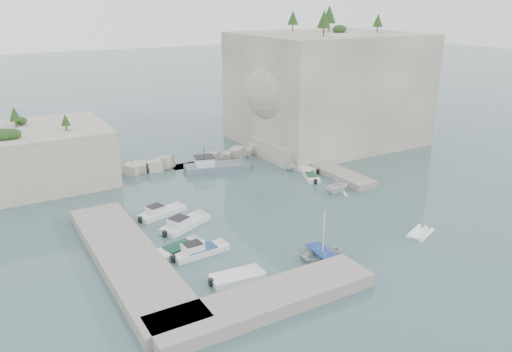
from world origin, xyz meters
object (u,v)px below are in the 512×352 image
motorboat_d (201,254)px  tender_east_a (336,192)px  motorboat_b (185,226)px  rowboat (323,257)px  tender_east_b (311,179)px  motorboat_a (162,215)px  work_boat (217,170)px  motorboat_e (237,280)px  tender_east_c (303,171)px  tender_east_d (297,169)px  motorboat_c (179,252)px  inflatable_dinghy (420,235)px

motorboat_d → tender_east_a: 21.23m
motorboat_b → rowboat: size_ratio=1.49×
rowboat → tender_east_b: size_ratio=0.96×
motorboat_a → motorboat_d: (-0.04, -10.08, 0.00)m
work_boat → motorboat_e: bearing=-98.8°
motorboat_d → rowboat: motorboat_d is taller
motorboat_b → tender_east_c: motorboat_b is taller
motorboat_b → tender_east_d: tender_east_d is taller
motorboat_e → rowboat: size_ratio=1.17×
tender_east_a → tender_east_b: tender_east_a is taller
motorboat_c → inflatable_dinghy: motorboat_c is taller
motorboat_c → tender_east_b: (22.19, 9.87, 0.00)m
motorboat_c → inflatable_dinghy: bearing=-34.3°
motorboat_a → motorboat_d: 10.08m
motorboat_a → motorboat_b: bearing=-90.4°
rowboat → motorboat_a: bearing=34.9°
tender_east_b → tender_east_c: same height
motorboat_c → motorboat_e: 7.36m
tender_east_d → motorboat_e: bearing=141.1°
motorboat_c → tender_east_d: (22.74, 13.87, 0.00)m
motorboat_b → tender_east_b: 20.27m
motorboat_a → tender_east_b: motorboat_a is taller
motorboat_d → tender_east_d: 26.14m
motorboat_a → motorboat_e: bearing=-102.1°
inflatable_dinghy → tender_east_b: (0.46, 18.61, 0.00)m
motorboat_b → work_boat: size_ratio=0.64×
motorboat_e → tender_east_a: tender_east_a is taller
motorboat_b → motorboat_e: size_ratio=1.28×
tender_east_b → motorboat_a: bearing=114.2°
tender_east_a → work_boat: 17.06m
rowboat → tender_east_a: (11.22, 11.86, 0.00)m
tender_east_a → tender_east_c: bearing=-9.4°
tender_east_c → work_boat: (-9.89, 6.05, 0.00)m
motorboat_d → motorboat_b: bearing=77.5°
work_boat → inflatable_dinghy: bearing=-59.1°
rowboat → tender_east_d: tender_east_d is taller
motorboat_b → motorboat_c: bearing=-143.8°
motorboat_b → motorboat_d: bearing=-124.6°
motorboat_d → inflatable_dinghy: (20.19, -7.31, 0.00)m
tender_east_b → motorboat_c: bearing=134.8°
tender_east_d → tender_east_b: bearing=177.8°
motorboat_d → inflatable_dinghy: bearing=-22.7°
motorboat_c → tender_east_c: size_ratio=1.12×
inflatable_dinghy → motorboat_a: bearing=117.6°
motorboat_e → tender_east_b: 26.08m
tender_east_c → motorboat_d: bearing=101.4°
motorboat_e → motorboat_d: bearing=103.2°
tender_east_b → tender_east_c: (1.00, 3.19, 0.00)m
tender_east_a → motorboat_e: bearing=118.9°
inflatable_dinghy → tender_east_d: size_ratio=0.84×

